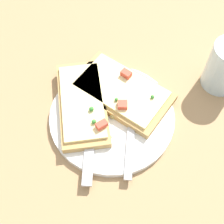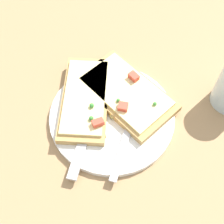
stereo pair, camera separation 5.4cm
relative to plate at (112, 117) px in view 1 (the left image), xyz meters
name	(u,v)px [view 1 (the left image)]	position (x,y,z in m)	size (l,w,h in m)	color
ground_plane	(112,118)	(0.00, 0.00, -0.01)	(4.00, 4.00, 0.00)	#9E7A51
plate	(112,117)	(0.00, 0.00, 0.00)	(0.22, 0.22, 0.01)	white
fork	(132,116)	(-0.01, -0.03, 0.01)	(0.20, 0.10, 0.01)	#B7B7BC
knife	(91,136)	(-0.03, 0.05, 0.01)	(0.20, 0.09, 0.01)	#B7B7BC
pizza_slice_main	(122,91)	(0.04, -0.03, 0.02)	(0.20, 0.19, 0.03)	tan
pizza_slice_corner	(82,103)	(0.03, 0.04, 0.02)	(0.19, 0.11, 0.03)	tan
crumb_scatter	(110,119)	(-0.01, 0.01, 0.01)	(0.07, 0.04, 0.01)	#A09457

